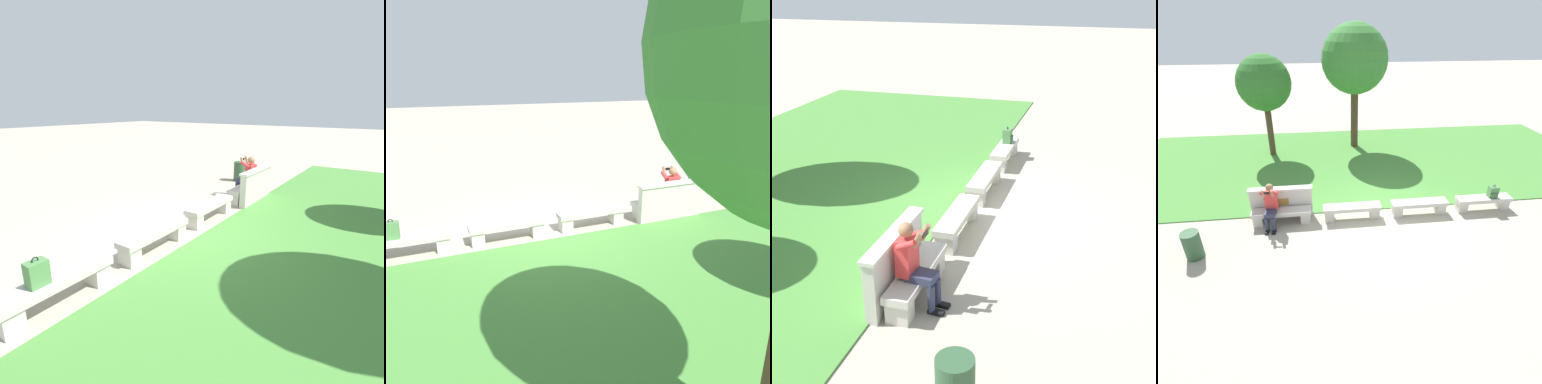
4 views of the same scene
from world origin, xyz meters
TOP-DOWN VIEW (x-y plane):
  - ground_plane at (0.00, 0.00)m, footprint 80.00×80.00m
  - grass_strip at (0.00, 4.38)m, footprint 20.06×8.00m
  - bench_main at (-3.16, 0.00)m, footprint 1.74×0.40m
  - bench_near at (-1.05, 0.00)m, footprint 1.74×0.40m
  - bench_mid at (1.05, 0.00)m, footprint 1.74×0.40m
  - bench_far at (3.16, 0.00)m, footprint 1.74×0.40m
  - backrest_wall_with_plaque at (-3.16, 0.34)m, footprint 1.89×0.24m
  - person_photographer at (-3.42, -0.08)m, footprint 0.50×0.75m
  - backpack at (3.42, -0.01)m, footprint 0.28×0.24m
  - trash_bin at (-5.27, -1.25)m, footprint 0.44×0.44m

SIDE VIEW (x-z plane):
  - ground_plane at x=0.00m, z-range 0.00..0.00m
  - grass_strip at x=0.00m, z-range 0.00..0.03m
  - bench_main at x=-3.16m, z-range 0.07..0.52m
  - bench_near at x=-1.05m, z-range 0.07..0.52m
  - bench_mid at x=1.05m, z-range 0.07..0.52m
  - bench_far at x=3.16m, z-range 0.07..0.52m
  - trash_bin at x=-5.27m, z-range 0.00..0.75m
  - backrest_wall_with_plaque at x=-3.16m, z-range 0.01..1.02m
  - backpack at x=3.42m, z-range 0.41..0.84m
  - person_photographer at x=-3.42m, z-range 0.08..1.40m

